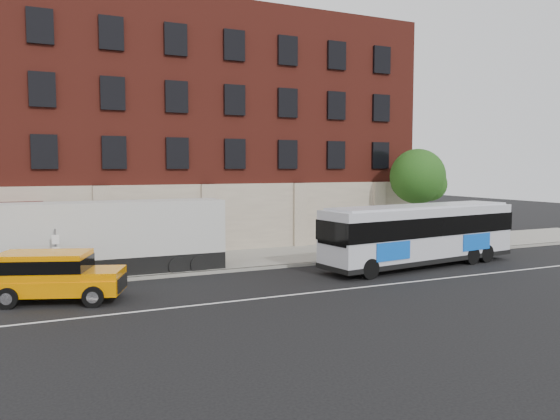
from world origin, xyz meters
name	(u,v)px	position (x,y,z in m)	size (l,w,h in m)	color
ground	(295,298)	(0.00, 0.00, 0.00)	(120.00, 120.00, 0.00)	black
sidewalk	(223,260)	(0.00, 9.00, 0.07)	(60.00, 6.00, 0.15)	#9C9A8E
kerb	(242,270)	(0.00, 6.00, 0.07)	(60.00, 0.25, 0.15)	#9C9A8E
lane_line	(290,295)	(0.00, 0.50, 0.01)	(60.00, 0.12, 0.01)	silver
building	(185,131)	(-0.01, 16.92, 7.58)	(30.00, 12.10, 15.00)	maroon
sign_pole	(56,253)	(-8.50, 6.15, 1.45)	(0.30, 0.20, 2.50)	slate
street_tree	(418,179)	(13.54, 9.48, 4.41)	(3.60, 3.60, 6.20)	#3A2A1D
city_bus	(421,233)	(8.94, 3.46, 1.76)	(11.88, 4.01, 3.19)	silver
yellow_suv	(53,273)	(-8.71, 3.31, 1.10)	(5.13, 3.44, 1.91)	#FE8E00
shipping_container	(111,239)	(-6.06, 7.45, 1.75)	(10.64, 2.41, 3.54)	black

